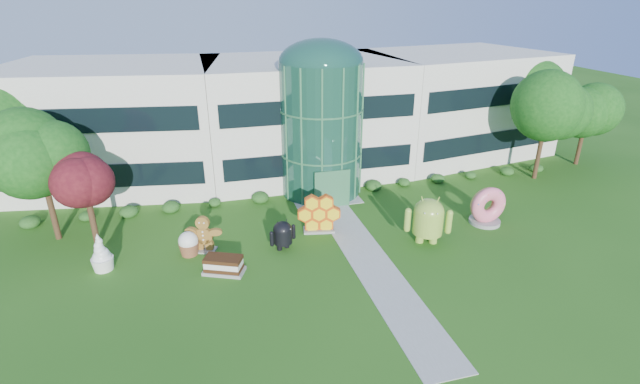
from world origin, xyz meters
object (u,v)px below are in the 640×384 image
object	(u,v)px
android_black	(283,233)
donut	(487,205)
gingerbread	(204,234)
android_green	(428,218)

from	to	relation	value
android_black	donut	bearing A→B (deg)	-21.66
donut	gingerbread	world-z (taller)	donut
android_green	android_black	world-z (taller)	android_green
android_black	donut	size ratio (longest dim) A/B	0.79
android_green	donut	xyz separation A→B (m)	(5.02, 1.36, -0.37)
gingerbread	donut	bearing A→B (deg)	17.32
android_green	android_black	distance (m)	8.90
android_green	donut	distance (m)	5.21
gingerbread	android_green	bearing A→B (deg)	10.21
android_green	gingerbread	bearing A→B (deg)	-169.63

